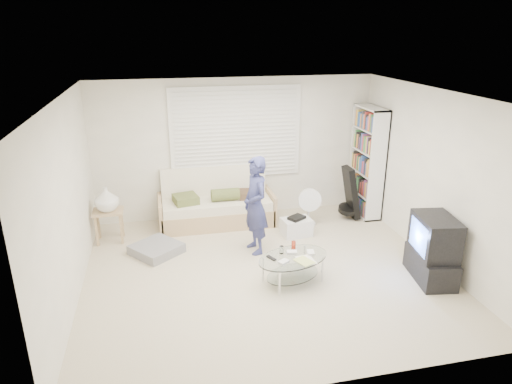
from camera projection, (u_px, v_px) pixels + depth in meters
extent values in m
plane|color=#BBAD91|center=(265.00, 272.00, 6.52)|extent=(5.00, 5.00, 0.00)
cube|color=white|center=(236.00, 149.00, 8.16)|extent=(5.00, 0.02, 2.50)
cube|color=white|center=(325.00, 273.00, 4.03)|extent=(5.00, 0.02, 2.50)
cube|color=white|center=(67.00, 204.00, 5.58)|extent=(0.02, 4.50, 2.50)
cube|color=white|center=(433.00, 177.00, 6.60)|extent=(0.02, 4.50, 2.50)
cube|color=white|center=(266.00, 95.00, 5.67)|extent=(5.00, 4.50, 0.02)
cube|color=white|center=(236.00, 132.00, 8.03)|extent=(2.32, 0.06, 1.62)
cube|color=black|center=(236.00, 133.00, 8.02)|extent=(2.20, 0.01, 1.50)
cube|color=silver|center=(236.00, 133.00, 7.99)|extent=(2.16, 0.04, 1.50)
cube|color=silver|center=(236.00, 133.00, 8.01)|extent=(2.32, 0.08, 1.62)
cube|color=tan|center=(217.00, 216.00, 8.06)|extent=(1.94, 0.78, 0.31)
cube|color=beige|center=(217.00, 204.00, 7.96)|extent=(1.86, 0.72, 0.16)
cube|color=beige|center=(214.00, 182.00, 8.16)|extent=(1.86, 0.22, 0.60)
cube|color=tan|center=(161.00, 214.00, 7.82)|extent=(0.06, 0.78, 0.54)
cube|color=tan|center=(270.00, 205.00, 8.21)|extent=(0.06, 0.78, 0.54)
cube|color=brown|center=(186.00, 199.00, 7.77)|extent=(0.46, 0.46, 0.14)
cylinder|color=brown|center=(225.00, 195.00, 7.87)|extent=(0.48, 0.21, 0.21)
cube|color=#423121|center=(249.00, 194.00, 8.03)|extent=(0.40, 0.40, 0.12)
cube|color=gray|center=(157.00, 249.00, 7.03)|extent=(0.90, 0.90, 0.14)
cube|color=tan|center=(108.00, 212.00, 7.29)|extent=(0.47, 0.38, 0.04)
cube|color=tan|center=(97.00, 231.00, 7.21)|extent=(0.04, 0.04, 0.51)
cube|color=tan|center=(121.00, 229.00, 7.29)|extent=(0.04, 0.04, 0.51)
cube|color=tan|center=(98.00, 224.00, 7.47)|extent=(0.04, 0.04, 0.51)
cube|color=tan|center=(122.00, 222.00, 7.55)|extent=(0.04, 0.04, 0.51)
imported|color=white|center=(106.00, 199.00, 7.22)|extent=(0.38, 0.38, 0.40)
cube|color=white|center=(367.00, 162.00, 8.26)|extent=(0.31, 0.84, 1.99)
cube|color=black|center=(351.00, 193.00, 8.18)|extent=(0.30, 0.35, 0.96)
cylinder|color=black|center=(348.00, 209.00, 8.28)|extent=(0.35, 0.36, 0.16)
cylinder|color=white|center=(308.00, 224.00, 8.08)|extent=(0.28, 0.28, 0.03)
cylinder|color=white|center=(308.00, 215.00, 8.02)|extent=(0.04, 0.04, 0.35)
cylinder|color=white|center=(309.00, 199.00, 7.93)|extent=(0.41, 0.17, 0.41)
cylinder|color=white|center=(309.00, 199.00, 7.93)|extent=(0.11, 0.07, 0.11)
cube|color=white|center=(296.00, 227.00, 7.64)|extent=(0.52, 0.39, 0.29)
cube|color=black|center=(297.00, 218.00, 7.58)|extent=(0.33, 0.30, 0.05)
cube|color=black|center=(431.00, 266.00, 6.29)|extent=(0.57, 0.90, 0.37)
cube|color=black|center=(435.00, 236.00, 6.14)|extent=(0.57, 0.77, 0.54)
cube|color=#5D8EFF|center=(419.00, 237.00, 6.13)|extent=(0.10, 0.54, 0.41)
ellipsoid|color=silver|center=(293.00, 258.00, 6.14)|extent=(1.18, 0.95, 0.02)
ellipsoid|color=silver|center=(293.00, 275.00, 6.23)|extent=(0.90, 0.72, 0.01)
cylinder|color=silver|center=(280.00, 284.00, 5.87)|extent=(0.03, 0.03, 0.35)
cylinder|color=silver|center=(322.00, 270.00, 6.21)|extent=(0.03, 0.03, 0.35)
cylinder|color=silver|center=(263.00, 271.00, 6.20)|extent=(0.03, 0.03, 0.35)
cylinder|color=silver|center=(304.00, 258.00, 6.54)|extent=(0.03, 0.03, 0.35)
cube|color=white|center=(284.00, 262.00, 5.97)|extent=(0.17, 0.15, 0.04)
cube|color=white|center=(292.00, 252.00, 6.23)|extent=(0.15, 0.12, 0.04)
cube|color=white|center=(311.00, 253.00, 6.22)|extent=(0.12, 0.15, 0.04)
cylinder|color=silver|center=(282.00, 250.00, 6.22)|extent=(0.06, 0.06, 0.11)
cylinder|color=#C03D25|center=(294.00, 245.00, 6.33)|extent=(0.06, 0.06, 0.12)
cube|color=black|center=(271.00, 258.00, 6.09)|extent=(0.11, 0.16, 0.02)
cube|color=white|center=(306.00, 260.00, 6.05)|extent=(0.24, 0.30, 0.01)
cube|color=#C0CC69|center=(304.00, 261.00, 6.01)|extent=(0.27, 0.30, 0.01)
imported|color=navy|center=(255.00, 205.00, 6.88)|extent=(0.46, 0.61, 1.52)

